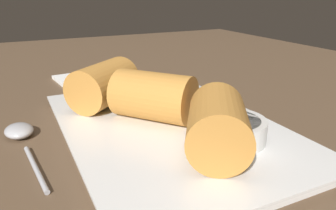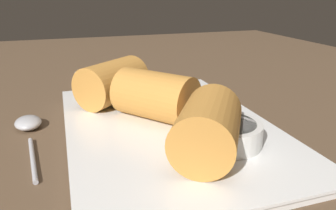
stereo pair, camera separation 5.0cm
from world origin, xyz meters
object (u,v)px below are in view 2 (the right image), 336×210
Objects in this scene: serving_plate at (168,129)px; dipping_bowl_near at (191,102)px; napkin at (118,79)px; dipping_bowl_far at (225,132)px; spoon at (29,126)px.

serving_plate is 4.58× the size of dipping_bowl_near.
dipping_bowl_far is at bearing 9.36° from napkin.
serving_plate is 5.54cm from dipping_bowl_near.
napkin is at bearing -176.78° from serving_plate.
dipping_bowl_far is at bearing -0.87° from dipping_bowl_near.
dipping_bowl_far is 0.46× the size of spoon.
napkin is at bearing -166.48° from dipping_bowl_near.
dipping_bowl_near is 20.82cm from spoon.
napkin is (-26.64, -1.50, -0.46)cm from serving_plate.
serving_plate is at bearing 3.22° from napkin.
dipping_bowl_far is 24.41cm from spoon.
serving_plate is at bearing -149.81° from dipping_bowl_far.
serving_plate is at bearing 68.10° from spoon.
spoon is 24.94cm from napkin.
napkin is (-33.57, -5.53, -2.50)cm from dipping_bowl_far.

